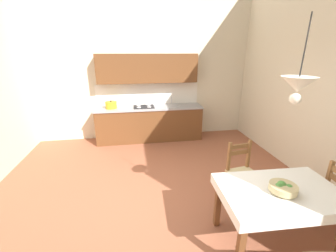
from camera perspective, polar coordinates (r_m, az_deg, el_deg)
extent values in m
cube|color=#99563D|center=(3.63, -2.48, -20.29)|extent=(6.15, 6.55, 0.10)
cube|color=beige|center=(5.85, -6.54, 16.29)|extent=(6.15, 0.12, 3.97)
cube|color=brown|center=(5.77, -4.85, 0.55)|extent=(2.71, 0.60, 0.86)
cube|color=#9E9EA3|center=(5.64, -4.97, 4.86)|extent=(2.74, 0.63, 0.04)
cube|color=white|center=(5.87, -5.29, 8.37)|extent=(2.71, 0.01, 0.55)
cube|color=brown|center=(5.62, -5.38, 14.84)|extent=(2.49, 0.34, 0.70)
cube|color=black|center=(5.66, -4.52, -4.01)|extent=(2.67, 0.02, 0.09)
cylinder|color=silver|center=(5.72, 1.14, 5.29)|extent=(0.34, 0.34, 0.02)
cylinder|color=silver|center=(5.83, 0.90, 6.71)|extent=(0.02, 0.02, 0.22)
cube|color=black|center=(5.63, -6.36, 5.07)|extent=(0.52, 0.42, 0.01)
cylinder|color=silver|center=(5.53, -7.66, 4.88)|extent=(0.11, 0.11, 0.01)
cylinder|color=silver|center=(5.54, -4.96, 5.01)|extent=(0.11, 0.11, 0.01)
cylinder|color=silver|center=(5.72, -7.73, 5.36)|extent=(0.11, 0.11, 0.01)
cylinder|color=silver|center=(5.73, -5.12, 5.49)|extent=(0.11, 0.11, 0.01)
cylinder|color=gold|center=(5.62, -14.71, 5.25)|extent=(0.28, 0.28, 0.15)
cylinder|color=gold|center=(5.60, -14.79, 6.09)|extent=(0.29, 0.29, 0.02)
sphere|color=black|center=(5.59, -14.81, 6.34)|extent=(0.04, 0.04, 0.04)
cube|color=brown|center=(2.90, 27.49, -14.82)|extent=(1.34, 0.87, 0.02)
cube|color=brown|center=(2.64, 18.59, -27.78)|extent=(0.07, 0.07, 0.73)
cube|color=brown|center=(3.11, 13.00, -18.91)|extent=(0.07, 0.07, 0.73)
cube|color=brown|center=(3.65, 31.53, -15.26)|extent=(0.07, 0.07, 0.73)
cube|color=white|center=(2.89, 27.53, -14.61)|extent=(1.40, 0.93, 0.00)
cube|color=white|center=(2.66, 32.75, -20.47)|extent=(1.37, 0.06, 0.12)
cube|color=white|center=(3.23, 23.08, -11.55)|extent=(1.37, 0.06, 0.12)
cube|color=white|center=(2.63, 14.21, -18.05)|extent=(0.04, 0.87, 0.12)
cube|color=white|center=(3.34, 37.40, -13.19)|extent=(0.04, 0.87, 0.12)
cube|color=olive|center=(3.70, 35.84, -13.85)|extent=(0.05, 0.05, 0.93)
cube|color=#D1BC89|center=(3.65, 19.36, -12.08)|extent=(0.47, 0.47, 0.04)
cube|color=olive|center=(3.76, 22.93, -15.69)|extent=(0.05, 0.05, 0.41)
cube|color=olive|center=(3.56, 18.25, -17.16)|extent=(0.05, 0.05, 0.41)
cube|color=olive|center=(3.86, 20.05, -9.82)|extent=(0.05, 0.05, 0.93)
cube|color=olive|center=(3.67, 15.45, -10.89)|extent=(0.05, 0.05, 0.93)
cube|color=olive|center=(3.60, 18.41, -5.07)|extent=(0.32, 0.07, 0.07)
cube|color=olive|center=(3.64, 18.24, -6.59)|extent=(0.32, 0.07, 0.07)
cylinder|color=tan|center=(2.84, 27.86, -14.95)|extent=(0.17, 0.17, 0.02)
cylinder|color=tan|center=(2.82, 28.01, -14.14)|extent=(0.30, 0.30, 0.07)
sphere|color=#4C8E3D|center=(2.79, 27.08, -14.07)|extent=(0.09, 0.09, 0.09)
sphere|color=#4C8E3D|center=(2.83, 29.19, -14.00)|extent=(0.08, 0.08, 0.08)
sphere|color=#4C8E3D|center=(2.83, 27.70, -13.59)|extent=(0.10, 0.10, 0.10)
cylinder|color=black|center=(2.38, 32.38, 17.08)|extent=(0.01, 0.01, 0.57)
cone|color=silver|center=(2.40, 31.00, 9.40)|extent=(0.32, 0.32, 0.14)
sphere|color=white|center=(2.42, 30.44, 6.16)|extent=(0.11, 0.11, 0.11)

